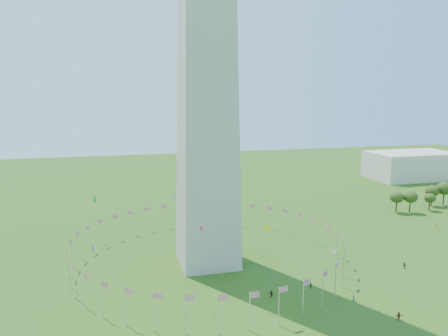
# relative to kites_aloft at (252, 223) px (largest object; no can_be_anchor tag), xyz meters

# --- Properties ---
(flag_ring) EXTENTS (80.24, 80.24, 9.00)m
(flag_ring) POSITION_rel_kites_aloft_xyz_m (-4.72, 26.79, -15.47)
(flag_ring) COLOR silver
(flag_ring) RESTS_ON ground
(gov_building_east_a) EXTENTS (50.00, 30.00, 16.00)m
(gov_building_east_a) POSITION_rel_kites_aloft_xyz_m (145.28, 126.79, -11.97)
(gov_building_east_a) COLOR beige
(gov_building_east_a) RESTS_ON ground
(kites_aloft) EXTENTS (108.59, 71.81, 34.83)m
(kites_aloft) POSITION_rel_kites_aloft_xyz_m (0.00, 0.00, 0.00)
(kites_aloft) COLOR yellow
(kites_aloft) RESTS_ON ground
(tree_line_east) EXTENTS (52.82, 15.46, 10.74)m
(tree_line_east) POSITION_rel_kites_aloft_xyz_m (109.73, 62.40, -15.26)
(tree_line_east) COLOR #3A531B
(tree_line_east) RESTS_ON ground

